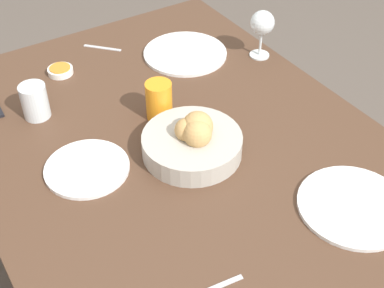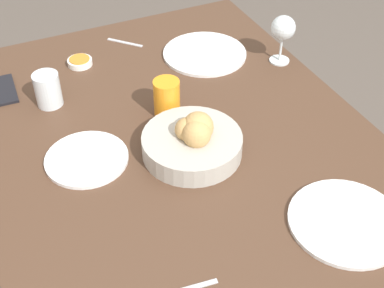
# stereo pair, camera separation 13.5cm
# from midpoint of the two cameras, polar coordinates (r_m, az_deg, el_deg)

# --- Properties ---
(dining_table) EXTENTS (1.46, 1.01, 0.71)m
(dining_table) POSITION_cam_midpoint_polar(r_m,az_deg,el_deg) (1.42, -3.27, -3.35)
(dining_table) COLOR #4C3323
(dining_table) RESTS_ON ground_plane
(bread_basket) EXTENTS (0.25, 0.25, 0.12)m
(bread_basket) POSITION_cam_midpoint_polar(r_m,az_deg,el_deg) (1.34, -2.79, 0.16)
(bread_basket) COLOR #B2ADA3
(bread_basket) RESTS_ON dining_table
(plate_near_left) EXTENTS (0.26, 0.26, 0.01)m
(plate_near_left) POSITION_cam_midpoint_polar(r_m,az_deg,el_deg) (1.26, 13.98, -6.58)
(plate_near_left) COLOR white
(plate_near_left) RESTS_ON dining_table
(plate_near_right) EXTENTS (0.27, 0.27, 0.01)m
(plate_near_right) POSITION_cam_midpoint_polar(r_m,az_deg,el_deg) (1.75, -2.97, 9.56)
(plate_near_right) COLOR white
(plate_near_right) RESTS_ON dining_table
(plate_far_center) EXTENTS (0.21, 0.21, 0.01)m
(plate_far_center) POSITION_cam_midpoint_polar(r_m,az_deg,el_deg) (1.35, -13.96, -2.65)
(plate_far_center) COLOR white
(plate_far_center) RESTS_ON dining_table
(juice_glass) EXTENTS (0.07, 0.07, 0.11)m
(juice_glass) POSITION_cam_midpoint_polar(r_m,az_deg,el_deg) (1.46, -6.20, 4.53)
(juice_glass) COLOR orange
(juice_glass) RESTS_ON dining_table
(water_tumbler) EXTENTS (0.07, 0.07, 0.10)m
(water_tumbler) POSITION_cam_midpoint_polar(r_m,az_deg,el_deg) (1.54, -18.88, 4.24)
(water_tumbler) COLOR silver
(water_tumbler) RESTS_ON dining_table
(wine_glass) EXTENTS (0.08, 0.08, 0.16)m
(wine_glass) POSITION_cam_midpoint_polar(r_m,az_deg,el_deg) (1.70, 5.21, 12.52)
(wine_glass) COLOR silver
(wine_glass) RESTS_ON dining_table
(jam_bowl_honey) EXTENTS (0.08, 0.08, 0.02)m
(jam_bowl_honey) POSITION_cam_midpoint_polar(r_m,az_deg,el_deg) (1.72, -16.09, 7.46)
(jam_bowl_honey) COLOR white
(jam_bowl_honey) RESTS_ON dining_table
(spoon_coffee) EXTENTS (0.10, 0.10, 0.00)m
(spoon_coffee) POSITION_cam_midpoint_polar(r_m,az_deg,el_deg) (1.82, -11.66, 9.94)
(spoon_coffee) COLOR #B7B7BC
(spoon_coffee) RESTS_ON dining_table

